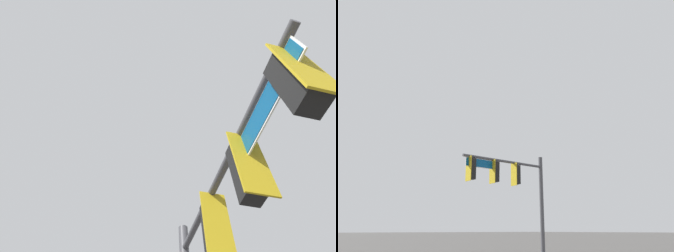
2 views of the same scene
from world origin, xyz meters
The scene contains 1 object.
signal_pole_near centered at (-4.87, -6.22, 3.98)m, with size 5.67×0.66×5.67m.
Camera 2 is at (7.55, 7.74, 1.34)m, focal length 35.00 mm.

